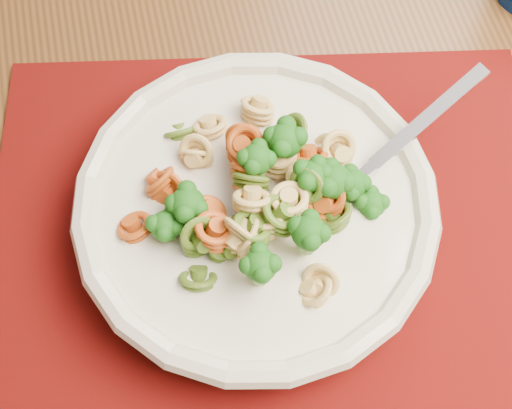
# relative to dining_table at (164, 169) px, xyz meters

# --- Properties ---
(dining_table) EXTENTS (1.72, 1.42, 0.77)m
(dining_table) POSITION_rel_dining_table_xyz_m (0.00, 0.00, 0.00)
(dining_table) COLOR #5A3419
(dining_table) RESTS_ON ground
(placemat) EXTENTS (0.51, 0.43, 0.00)m
(placemat) POSITION_rel_dining_table_xyz_m (0.12, -0.10, 0.10)
(placemat) COLOR #520308
(placemat) RESTS_ON dining_table
(pasta_bowl) EXTENTS (0.28, 0.28, 0.05)m
(pasta_bowl) POSITION_rel_dining_table_xyz_m (0.11, -0.09, 0.13)
(pasta_bowl) COLOR beige
(pasta_bowl) RESTS_ON placemat
(pasta_broccoli_heap) EXTENTS (0.24, 0.24, 0.06)m
(pasta_broccoli_heap) POSITION_rel_dining_table_xyz_m (0.11, -0.09, 0.15)
(pasta_broccoli_heap) COLOR tan
(pasta_broccoli_heap) RESTS_ON pasta_bowl
(fork) EXTENTS (0.14, 0.15, 0.08)m
(fork) POSITION_rel_dining_table_xyz_m (0.18, -0.07, 0.15)
(fork) COLOR silver
(fork) RESTS_ON pasta_bowl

